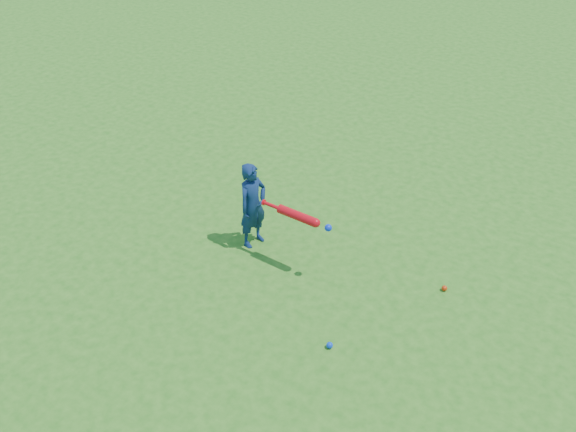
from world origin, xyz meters
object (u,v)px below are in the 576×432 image
object	(u,v)px
child	(253,205)
ground_ball_red	(444,288)
ground_ball_blue	(330,345)
bat_swing	(300,217)

from	to	relation	value
child	ground_ball_red	bearing A→B (deg)	-69.31
ground_ball_blue	bat_swing	xyz separation A→B (m)	(-0.93, 0.92, 0.66)
child	ground_ball_red	distance (m)	2.36
ground_ball_blue	bat_swing	world-z (taller)	bat_swing
ground_ball_red	bat_swing	distance (m)	1.76
child	ground_ball_blue	size ratio (longest dim) A/B	16.19
ground_ball_red	ground_ball_blue	world-z (taller)	ground_ball_blue
ground_ball_red	ground_ball_blue	size ratio (longest dim) A/B	0.94
child	bat_swing	xyz separation A→B (m)	(0.70, -0.08, 0.15)
ground_ball_blue	bat_swing	distance (m)	1.46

